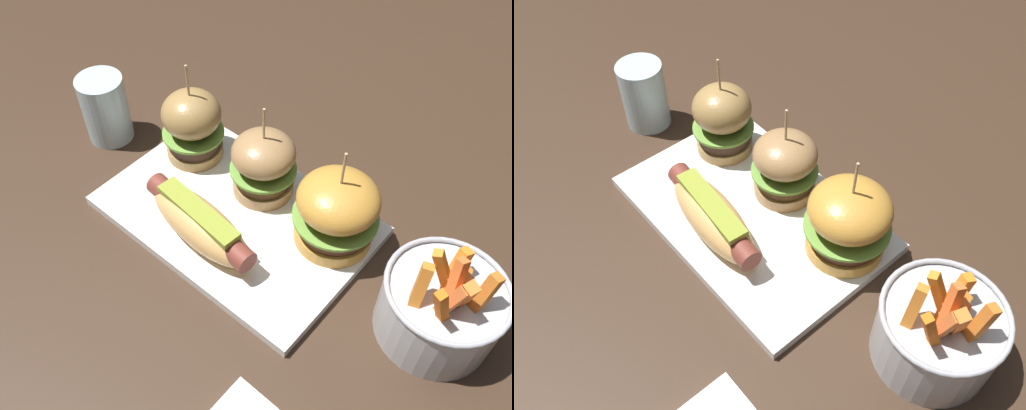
# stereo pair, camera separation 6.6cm
# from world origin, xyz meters

# --- Properties ---
(ground_plane) EXTENTS (3.00, 3.00, 0.00)m
(ground_plane) POSITION_xyz_m (0.00, 0.00, 0.00)
(ground_plane) COLOR #382619
(platter_main) EXTENTS (0.34, 0.22, 0.01)m
(platter_main) POSITION_xyz_m (0.00, 0.00, 0.01)
(platter_main) COLOR white
(platter_main) RESTS_ON ground
(hot_dog) EXTENTS (0.17, 0.07, 0.05)m
(hot_dog) POSITION_xyz_m (-0.01, -0.06, 0.04)
(hot_dog) COLOR #E0A95F
(hot_dog) RESTS_ON platter_main
(slider_left) EXTENTS (0.08, 0.08, 0.15)m
(slider_left) POSITION_xyz_m (-0.12, 0.04, 0.07)
(slider_left) COLOR #A07B45
(slider_left) RESTS_ON platter_main
(slider_center) EXTENTS (0.09, 0.09, 0.14)m
(slider_center) POSITION_xyz_m (-0.00, 0.05, 0.06)
(slider_center) COLOR #A0784A
(slider_center) RESTS_ON platter_main
(slider_right) EXTENTS (0.10, 0.10, 0.14)m
(slider_right) POSITION_xyz_m (0.12, 0.05, 0.06)
(slider_right) COLOR #C68A34
(slider_right) RESTS_ON platter_main
(fries_bucket) EXTENTS (0.13, 0.13, 0.14)m
(fries_bucket) POSITION_xyz_m (0.27, 0.02, 0.05)
(fries_bucket) COLOR #B7BABF
(fries_bucket) RESTS_ON ground
(water_glass) EXTENTS (0.07, 0.07, 0.10)m
(water_glass) POSITION_xyz_m (-0.25, 0.00, 0.05)
(water_glass) COLOR silver
(water_glass) RESTS_ON ground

